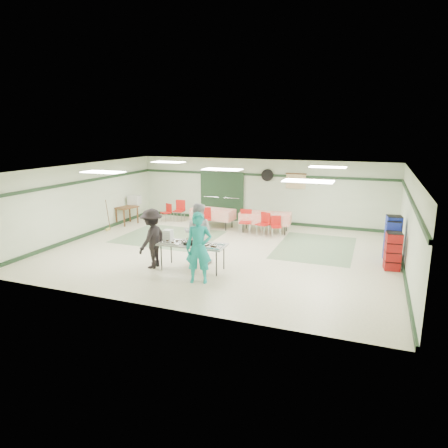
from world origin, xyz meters
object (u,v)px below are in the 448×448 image
(broom, at_px, (108,215))
(serving_table, at_px, (192,245))
(crate_stack_red, at_px, (393,251))
(office_printer, at_px, (134,200))
(volunteer_grey, at_px, (198,233))
(chair_d, at_px, (206,217))
(chair_b, at_px, (246,219))
(chair_a, at_px, (264,222))
(volunteer_dark, at_px, (152,238))
(crate_stack_blue_a, at_px, (392,238))
(chair_c, at_px, (276,224))
(crate_stack_blue_b, at_px, (392,242))
(chair_loose_a, at_px, (180,208))
(volunteer_teal, at_px, (199,248))
(printer_table, at_px, (127,209))
(dining_table_a, at_px, (265,218))
(chair_loose_b, at_px, (167,211))
(dining_table_b, at_px, (213,214))

(broom, bearing_deg, serving_table, -29.27)
(crate_stack_red, bearing_deg, office_printer, 165.11)
(volunteer_grey, relative_size, chair_d, 2.00)
(chair_b, height_order, chair_d, chair_b)
(chair_a, distance_m, office_printer, 5.93)
(chair_d, bearing_deg, chair_b, -22.81)
(volunteer_dark, height_order, crate_stack_blue_a, volunteer_dark)
(chair_c, height_order, crate_stack_blue_b, crate_stack_blue_b)
(chair_c, height_order, chair_loose_a, chair_loose_a)
(serving_table, bearing_deg, crate_stack_blue_b, 25.15)
(volunteer_teal, relative_size, chair_d, 2.06)
(crate_stack_red, relative_size, broom, 0.89)
(crate_stack_blue_a, relative_size, printer_table, 1.36)
(serving_table, distance_m, volunteer_grey, 0.68)
(chair_c, distance_m, broom, 6.59)
(crate_stack_red, xyz_separation_m, crate_stack_blue_b, (0.00, 0.71, 0.09))
(crate_stack_red, bearing_deg, chair_b, 155.31)
(volunteer_grey, height_order, crate_stack_red, volunteer_grey)
(dining_table_a, distance_m, chair_loose_b, 4.45)
(volunteer_teal, bearing_deg, dining_table_b, 92.23)
(chair_loose_a, bearing_deg, chair_d, -35.69)
(chair_loose_a, bearing_deg, office_printer, -163.47)
(volunteer_grey, xyz_separation_m, chair_a, (1.04, 3.69, -0.36))
(chair_b, relative_size, crate_stack_red, 0.86)
(volunteer_teal, bearing_deg, printer_table, 121.61)
(volunteer_teal, distance_m, volunteer_grey, 1.63)
(chair_c, bearing_deg, serving_table, -127.77)
(volunteer_dark, relative_size, crate_stack_blue_a, 1.24)
(volunteer_grey, relative_size, chair_loose_a, 1.95)
(volunteer_teal, bearing_deg, chair_b, 77.55)
(chair_c, xyz_separation_m, broom, (-6.44, -1.38, 0.15))
(chair_c, relative_size, chair_loose_a, 0.85)
(volunteer_grey, xyz_separation_m, office_printer, (-4.87, 4.08, 0.03))
(chair_loose_a, bearing_deg, crate_stack_blue_a, -19.83)
(office_printer, bearing_deg, chair_b, -12.34)
(volunteer_dark, bearing_deg, crate_stack_red, 111.20)
(chair_b, xyz_separation_m, broom, (-5.25, -1.40, 0.06))
(chair_d, xyz_separation_m, crate_stack_blue_b, (6.78, -1.63, 0.08))
(printer_table, bearing_deg, chair_loose_a, 48.04)
(chair_a, bearing_deg, crate_stack_blue_a, -0.86)
(dining_table_b, relative_size, crate_stack_blue_a, 1.31)
(chair_c, relative_size, office_printer, 1.64)
(crate_stack_blue_b, bearing_deg, volunteer_teal, -143.34)
(serving_table, relative_size, office_printer, 4.03)
(chair_loose_b, relative_size, office_printer, 1.61)
(printer_table, bearing_deg, office_printer, 103.38)
(dining_table_a, height_order, crate_stack_blue_b, crate_stack_blue_b)
(volunteer_dark, xyz_separation_m, chair_a, (2.08, 4.57, -0.32))
(chair_a, distance_m, crate_stack_blue_a, 4.63)
(dining_table_a, bearing_deg, dining_table_b, 173.84)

